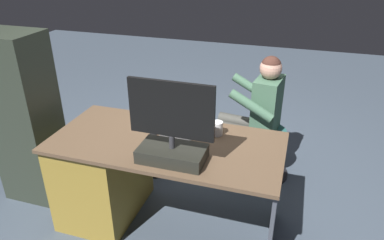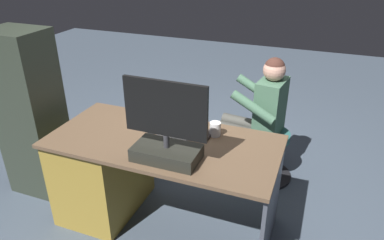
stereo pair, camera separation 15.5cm
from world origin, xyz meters
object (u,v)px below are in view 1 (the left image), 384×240
Objects in this scene: cup at (217,128)px; tv_remote at (153,135)px; computer_mouse at (144,122)px; monitor at (172,137)px; desk at (116,171)px; person at (255,108)px; office_chair_teddy at (155,140)px; visitor_chair at (262,149)px; teddy_bear at (154,107)px; keyboard at (184,131)px.

cup is 0.45m from tv_remote.
tv_remote is (-0.13, 0.14, -0.01)m from computer_mouse.
monitor is 0.45m from cup.
person is at bearing -136.17° from desk.
cup reaches higher than computer_mouse.
tv_remote is at bearing 113.20° from office_chair_teddy.
desk is at bearing -20.51° from monitor.
computer_mouse is 1.01m from person.
monitor is 3.52× the size of tv_remote.
visitor_chair is (-0.27, -0.69, -0.52)m from cup.
cup is 0.93m from teddy_bear.
computer_mouse is 0.19m from tv_remote.
desk is at bearing -4.02° from tv_remote.
monitor is 1.62× the size of teddy_bear.
person is at bearing -108.68° from monitor.
keyboard is 0.22m from tv_remote.
computer_mouse is 0.77m from office_chair_teddy.
desk is 1.28m from person.
computer_mouse is 0.30× the size of teddy_bear.
teddy_bear is (0.54, -0.96, -0.29)m from monitor.
teddy_bear is 0.91m from person.
tv_remote is 0.28× the size of office_chair_teddy.
person reaches higher than desk.
monitor reaches higher than person.
desk is 0.78m from teddy_bear.
office_chair_teddy is at bearing 7.94° from person.
computer_mouse is (0.32, -0.02, 0.01)m from keyboard.
cup is 0.31× the size of teddy_bear.
cup is at bearing 68.64° from visitor_chair.
visitor_chair is (-0.83, -0.70, -0.49)m from computer_mouse.
teddy_bear is (-0.01, -0.75, 0.21)m from desk.
tv_remote is 0.30× the size of visitor_chair.
desk reaches higher than office_chair_teddy.
visitor_chair is at bearing -124.60° from keyboard.
keyboard is (-0.50, -0.15, 0.35)m from desk.
visitor_chair is (-1.00, -0.88, -0.13)m from desk.
teddy_bear reaches higher than desk.
monitor is 0.99× the size of office_chair_teddy.
monitor reaches higher than desk.
person is at bearing -172.06° from office_chair_teddy.
keyboard is at bearing 8.99° from cup.
desk reaches higher than visitor_chair.
teddy_bear reaches higher than tv_remote.
visitor_chair is at bearing -112.98° from monitor.
tv_remote is 0.79m from teddy_bear.
visitor_chair is at bearing -138.66° from desk.
office_chair_teddy is at bearing -77.89° from tv_remote.
office_chair_teddy is at bearing -73.28° from computer_mouse.
person reaches higher than teddy_bear.
cup is 0.20× the size of visitor_chair.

